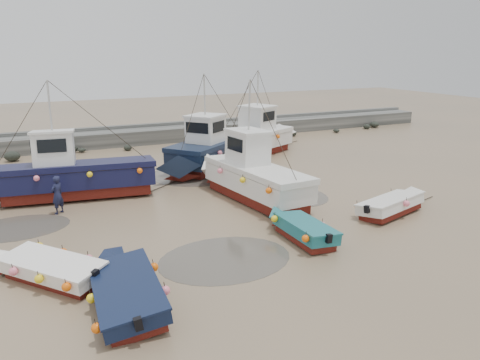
% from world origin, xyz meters
% --- Properties ---
extents(ground, '(120.00, 120.00, 0.00)m').
position_xyz_m(ground, '(0.00, 0.00, 0.00)').
color(ground, '#8B7254').
rests_on(ground, ground).
extents(seawall, '(60.00, 4.92, 1.50)m').
position_xyz_m(seawall, '(0.05, 21.99, 0.63)').
color(seawall, slate).
rests_on(seawall, ground).
extents(puddle_a, '(5.22, 5.22, 0.01)m').
position_xyz_m(puddle_a, '(-1.78, -1.86, 0.00)').
color(puddle_a, '#4F4940').
rests_on(puddle_a, ground).
extents(puddle_b, '(3.26, 3.26, 0.01)m').
position_xyz_m(puddle_b, '(4.92, 3.76, 0.00)').
color(puddle_b, '#4F4940').
rests_on(puddle_b, ground).
extents(puddle_c, '(4.54, 4.54, 0.01)m').
position_xyz_m(puddle_c, '(-8.99, 5.04, 0.00)').
color(puddle_c, '#4F4940').
rests_on(puddle_c, ground).
extents(puddle_d, '(6.17, 6.17, 0.01)m').
position_xyz_m(puddle_d, '(1.62, 10.41, 0.00)').
color(puddle_d, '#4F4940').
rests_on(puddle_d, ground).
extents(dinghy_0, '(4.40, 5.22, 1.43)m').
position_xyz_m(dinghy_0, '(-8.05, -0.73, 0.55)').
color(dinghy_0, maroon).
rests_on(dinghy_0, ground).
extents(dinghy_1, '(2.55, 6.73, 1.43)m').
position_xyz_m(dinghy_1, '(-5.80, -3.38, 0.54)').
color(dinghy_1, maroon).
rests_on(dinghy_1, ground).
extents(dinghy_2, '(1.94, 5.38, 1.43)m').
position_xyz_m(dinghy_2, '(1.91, -1.33, 0.56)').
color(dinghy_2, maroon).
rests_on(dinghy_2, ground).
extents(dinghy_3, '(6.05, 2.71, 1.43)m').
position_xyz_m(dinghy_3, '(7.85, -0.62, 0.54)').
color(dinghy_3, maroon).
rests_on(dinghy_3, ground).
extents(cabin_boat_0, '(11.38, 4.21, 6.22)m').
position_xyz_m(cabin_boat_0, '(-6.47, 8.79, 1.30)').
color(cabin_boat_0, maroon).
rests_on(cabin_boat_0, ground).
extents(cabin_boat_1, '(3.54, 10.14, 6.22)m').
position_xyz_m(cabin_boat_1, '(2.46, 4.61, 1.34)').
color(cabin_boat_1, maroon).
rests_on(cabin_boat_1, ground).
extents(cabin_boat_2, '(9.67, 7.78, 6.22)m').
position_xyz_m(cabin_boat_2, '(2.92, 11.60, 1.31)').
color(cabin_boat_2, maroon).
rests_on(cabin_boat_2, ground).
extents(cabin_boat_3, '(10.14, 6.51, 6.22)m').
position_xyz_m(cabin_boat_3, '(7.64, 14.39, 1.33)').
color(cabin_boat_3, maroon).
rests_on(cabin_boat_3, ground).
extents(person, '(0.82, 0.79, 1.90)m').
position_xyz_m(person, '(-7.10, 6.32, 0.00)').
color(person, '#181B38').
rests_on(person, ground).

